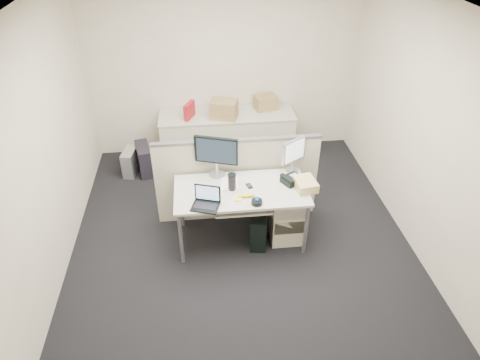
{
  "coord_description": "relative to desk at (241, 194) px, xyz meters",
  "views": [
    {
      "loc": [
        -0.43,
        -3.87,
        3.54
      ],
      "look_at": [
        0.0,
        0.15,
        0.76
      ],
      "focal_mm": 32.0,
      "sensor_mm": 36.0,
      "label": 1
    }
  ],
  "objects": [
    {
      "name": "red_binder",
      "position": [
        -0.55,
        1.85,
        0.18
      ],
      "size": [
        0.17,
        0.28,
        0.26
      ],
      "primitive_type": "cube",
      "rotation": [
        0.0,
        0.0,
        -0.42
      ],
      "color": "#AA161F",
      "rests_on": "back_counter"
    },
    {
      "name": "paper_stack",
      "position": [
        -0.12,
        0.12,
        0.07
      ],
      "size": [
        0.22,
        0.27,
        0.01
      ],
      "primitive_type": "cube",
      "rotation": [
        0.0,
        0.0,
        -0.07
      ],
      "color": "white",
      "rests_on": "desk"
    },
    {
      "name": "banana",
      "position": [
        0.04,
        -0.15,
        0.09
      ],
      "size": [
        0.19,
        0.05,
        0.04
      ],
      "primitive_type": "ellipsoid",
      "rotation": [
        0.0,
        0.0,
        0.02
      ],
      "color": "yellow",
      "rests_on": "desk"
    },
    {
      "name": "cellphone",
      "position": [
        0.1,
        0.05,
        0.07
      ],
      "size": [
        0.08,
        0.11,
        0.01
      ],
      "primitive_type": "cube",
      "rotation": [
        0.0,
        0.0,
        0.28
      ],
      "color": "black",
      "rests_on": "desk"
    },
    {
      "name": "wall_front",
      "position": [
        0.0,
        -2.25,
        0.69
      ],
      "size": [
        4.0,
        0.02,
        2.7
      ],
      "primitive_type": "cube",
      "color": "beige",
      "rests_on": "ground"
    },
    {
      "name": "monitor_main",
      "position": [
        -0.25,
        0.32,
        0.32
      ],
      "size": [
        0.54,
        0.34,
        0.5
      ],
      "primitive_type": "cube",
      "rotation": [
        0.0,
        0.0,
        -0.32
      ],
      "color": "black",
      "rests_on": "desk"
    },
    {
      "name": "pc_tower_spare_dark",
      "position": [
        -1.26,
        1.63,
        -0.45
      ],
      "size": [
        0.29,
        0.49,
        0.43
      ],
      "primitive_type": "cube",
      "rotation": [
        0.0,
        0.0,
        0.23
      ],
      "color": "black",
      "rests_on": "floor"
    },
    {
      "name": "cubicle_partition",
      "position": [
        0.0,
        0.45,
        -0.11
      ],
      "size": [
        2.0,
        0.06,
        1.1
      ],
      "primitive_type": "cube",
      "color": "#B0AD94",
      "rests_on": "floor"
    },
    {
      "name": "desk_phone",
      "position": [
        0.6,
        0.08,
        0.1
      ],
      "size": [
        0.28,
        0.26,
        0.07
      ],
      "primitive_type": "cube",
      "rotation": [
        0.0,
        0.0,
        0.52
      ],
      "color": "black",
      "rests_on": "desk"
    },
    {
      "name": "keyboard_tray",
      "position": [
        0.0,
        -0.18,
        -0.04
      ],
      "size": [
        0.62,
        0.32,
        0.02
      ],
      "primitive_type": "cube",
      "color": "#B0AFA5",
      "rests_on": "desk"
    },
    {
      "name": "cardboard_box_right",
      "position": [
        0.6,
        2.05,
        0.17
      ],
      "size": [
        0.37,
        0.32,
        0.23
      ],
      "primitive_type": "cube",
      "rotation": [
        0.0,
        0.0,
        0.24
      ],
      "color": "#A48754",
      "rests_on": "back_counter"
    },
    {
      "name": "trackball",
      "position": [
        0.14,
        -0.28,
        0.09
      ],
      "size": [
        0.12,
        0.12,
        0.05
      ],
      "primitive_type": "cylinder",
      "rotation": [
        0.0,
        0.0,
        0.01
      ],
      "color": "black",
      "rests_on": "desk"
    },
    {
      "name": "wall_right",
      "position": [
        2.0,
        0.0,
        0.69
      ],
      "size": [
        0.02,
        4.5,
        2.7
      ],
      "primitive_type": "cube",
      "color": "beige",
      "rests_on": "ground"
    },
    {
      "name": "pc_tower_desk",
      "position": [
        0.2,
        -0.05,
        -0.45
      ],
      "size": [
        0.25,
        0.49,
        0.44
      ],
      "primitive_type": "cube",
      "rotation": [
        0.0,
        0.0,
        -0.15
      ],
      "color": "black",
      "rests_on": "floor"
    },
    {
      "name": "sticky_pad",
      "position": [
        -0.05,
        -0.18,
        0.07
      ],
      "size": [
        0.11,
        0.11,
        0.01
      ],
      "primitive_type": "cube",
      "rotation": [
        0.0,
        0.0,
        -0.31
      ],
      "color": "yellow",
      "rests_on": "desk"
    },
    {
      "name": "manila_folders",
      "position": [
        0.72,
        -0.05,
        0.12
      ],
      "size": [
        0.26,
        0.31,
        0.11
      ],
      "primitive_type": "cube",
      "rotation": [
        0.0,
        0.0,
        0.14
      ],
      "color": "tan",
      "rests_on": "desk"
    },
    {
      "name": "back_counter",
      "position": [
        0.0,
        1.93,
        -0.3
      ],
      "size": [
        2.0,
        0.6,
        0.72
      ],
      "primitive_type": "cube",
      "color": "beige",
      "rests_on": "floor"
    },
    {
      "name": "travel_mug",
      "position": [
        -0.1,
        0.02,
        0.16
      ],
      "size": [
        0.11,
        0.11,
        0.19
      ],
      "primitive_type": "cylinder",
      "rotation": [
        0.0,
        0.0,
        0.33
      ],
      "color": "black",
      "rests_on": "desk"
    },
    {
      "name": "floor",
      "position": [
        0.0,
        0.0,
        -0.67
      ],
      "size": [
        4.0,
        4.5,
        0.01
      ],
      "primitive_type": "cube",
      "color": "black",
      "rests_on": "ground"
    },
    {
      "name": "wall_left",
      "position": [
        -2.0,
        0.0,
        0.69
      ],
      "size": [
        0.02,
        4.5,
        2.7
      ],
      "primitive_type": "cube",
      "color": "beige",
      "rests_on": "ground"
    },
    {
      "name": "monitor_small",
      "position": [
        0.65,
        0.32,
        0.27
      ],
      "size": [
        0.38,
        0.33,
        0.41
      ],
      "primitive_type": "cube",
      "rotation": [
        0.0,
        0.0,
        0.58
      ],
      "color": "#B7B7BC",
      "rests_on": "desk"
    },
    {
      "name": "ceiling",
      "position": [
        0.0,
        0.0,
        2.04
      ],
      "size": [
        4.0,
        4.5,
        0.01
      ],
      "primitive_type": "cube",
      "color": "white",
      "rests_on": "ground"
    },
    {
      "name": "laptop",
      "position": [
        -0.41,
        -0.28,
        0.17
      ],
      "size": [
        0.34,
        0.29,
        0.21
      ],
      "primitive_type": "cube",
      "rotation": [
        0.0,
        0.0,
        -0.31
      ],
      "color": "black",
      "rests_on": "desk"
    },
    {
      "name": "pc_tower_spare_silver",
      "position": [
        -1.46,
        1.63,
        -0.48
      ],
      "size": [
        0.23,
        0.42,
        0.38
      ],
      "primitive_type": "cube",
      "rotation": [
        0.0,
        0.0,
        -0.17
      ],
      "color": "#B7B7BC",
      "rests_on": "floor"
    },
    {
      "name": "desk",
      "position": [
        0.0,
        0.0,
        0.0
      ],
      "size": [
        1.5,
        0.75,
        0.73
      ],
      "color": "#B0AFA5",
      "rests_on": "floor"
    },
    {
      "name": "drawer_pedestal",
      "position": [
        0.55,
        0.05,
        -0.34
      ],
      "size": [
        0.4,
        0.55,
        0.65
      ],
      "primitive_type": "cube",
      "color": "beige",
      "rests_on": "floor"
    },
    {
      "name": "wall_back",
      "position": [
        0.0,
        2.25,
        0.69
      ],
      "size": [
        4.0,
        0.02,
        2.7
      ],
      "primitive_type": "cube",
      "color": "beige",
      "rests_on": "ground"
    },
    {
      "name": "keyboard",
      "position": [
        -0.05,
        -0.14,
        -0.02
      ],
      "size": [
        0.5,
        0.31,
        0.03
      ],
      "primitive_type": "cube",
      "rotation": [
        0.0,
        0.0,
        -0.32
      ],
      "color": "black",
      "rests_on": "keyboard_tray"
    },
    {
      "name": "cardboard_box_left",
      "position": [
        -0.05,
        1.82,
        0.2
      ],
      "size": [
        0.44,
        0.38,
        0.28
      ],
      "primitive_type": "cube",
      "rotation": [
        0.0,
        0.0,
        -0.29
      ],
      "color": "#A48754",
      "rests_on": "back_counter"
    }
  ]
}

